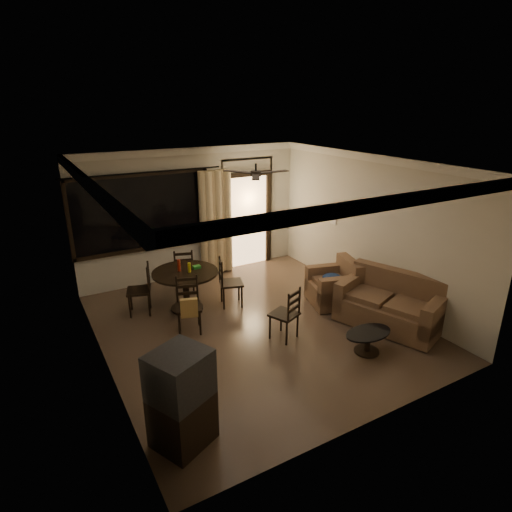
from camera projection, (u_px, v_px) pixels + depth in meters
ground at (256, 326)px, 7.46m from camera, size 5.50×5.50×0.00m
room_shell at (238, 200)px, 8.55m from camera, size 5.50×6.70×5.50m
dining_table at (186, 279)px, 7.88m from camera, size 1.21×1.21×0.98m
dining_chair_west at (140, 299)px, 7.82m from camera, size 0.53×0.53×0.95m
dining_chair_east at (231, 291)px, 8.14m from camera, size 0.53×0.53×0.95m
dining_chair_south at (189, 315)px, 7.19m from camera, size 0.53×0.56×0.95m
dining_chair_north at (184, 279)px, 8.71m from camera, size 0.53×0.53×0.95m
tv_cabinet at (181, 399)px, 4.74m from camera, size 0.79×0.76×1.17m
sofa at (391, 306)px, 7.39m from camera, size 1.44×1.91×0.91m
armchair at (336, 286)px, 8.19m from camera, size 1.05×1.05×0.85m
coffee_table at (368, 339)px, 6.61m from camera, size 0.80×0.48×0.35m
side_chair at (285, 323)px, 6.99m from camera, size 0.53×0.53×0.91m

